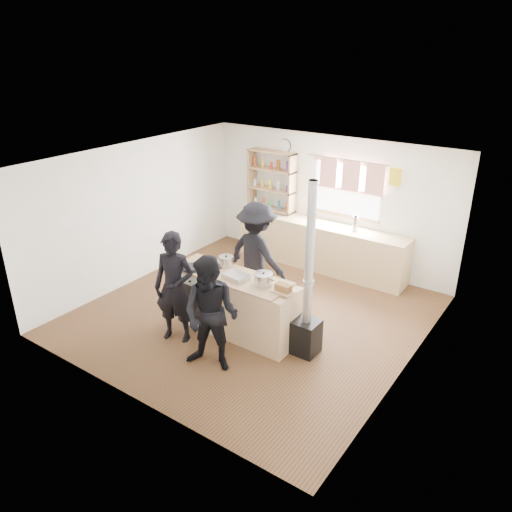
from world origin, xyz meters
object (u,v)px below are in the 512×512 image
(roast_tray, at_px, (236,276))
(person_near_left, at_px, (175,288))
(flue_heater, at_px, (307,312))
(cooking_island, at_px, (239,305))
(stockpot_counter, at_px, (263,279))
(person_near_right, at_px, (211,315))
(thermos, at_px, (355,224))
(person_far, at_px, (257,254))
(skillet_greens, at_px, (191,268))
(stockpot_stove, at_px, (226,261))
(bread_board, at_px, (283,289))

(roast_tray, height_order, person_near_left, person_near_left)
(roast_tray, relative_size, flue_heater, 0.15)
(cooking_island, distance_m, stockpot_counter, 0.70)
(person_near_left, relative_size, person_near_right, 1.04)
(thermos, xyz_separation_m, flue_heater, (0.53, -2.65, -0.39))
(cooking_island, relative_size, person_far, 1.13)
(person_near_right, bearing_deg, flue_heater, 35.25)
(skillet_greens, distance_m, person_far, 1.19)
(stockpot_counter, distance_m, person_near_left, 1.28)
(cooking_island, distance_m, stockpot_stove, 0.69)
(person_near_right, xyz_separation_m, person_far, (-0.54, 1.81, 0.07))
(stockpot_stove, relative_size, bread_board, 0.78)
(stockpot_counter, height_order, flue_heater, flue_heater)
(roast_tray, height_order, person_near_right, person_near_right)
(flue_heater, distance_m, person_near_right, 1.33)
(thermos, distance_m, stockpot_stove, 2.73)
(flue_heater, relative_size, person_near_right, 1.56)
(flue_heater, relative_size, person_far, 1.43)
(thermos, xyz_separation_m, person_near_right, (-0.33, -3.65, -0.24))
(skillet_greens, bearing_deg, stockpot_stove, 46.96)
(stockpot_stove, bearing_deg, skillet_greens, -133.04)
(stockpot_counter, height_order, person_near_left, person_near_left)
(roast_tray, distance_m, person_near_left, 0.89)
(cooking_island, bearing_deg, person_near_left, -136.25)
(cooking_island, bearing_deg, thermos, 78.97)
(person_far, bearing_deg, person_near_left, 86.70)
(skillet_greens, xyz_separation_m, person_near_left, (0.07, -0.45, -0.13))
(person_near_right, bearing_deg, person_far, 92.47)
(bread_board, relative_size, person_far, 0.16)
(bread_board, xyz_separation_m, flue_heater, (0.30, 0.15, -0.33))
(person_far, bearing_deg, bread_board, 147.77)
(flue_heater, height_order, person_near_right, flue_heater)
(skillet_greens, distance_m, bread_board, 1.52)
(thermos, relative_size, skillet_greens, 0.78)
(cooking_island, height_order, person_near_right, person_near_right)
(stockpot_stove, xyz_separation_m, person_near_left, (-0.29, -0.83, -0.18))
(cooking_island, distance_m, skillet_greens, 0.90)
(bread_board, height_order, person_far, person_far)
(thermos, distance_m, stockpot_counter, 2.77)
(skillet_greens, height_order, person_near_right, person_near_right)
(cooking_island, bearing_deg, stockpot_stove, 152.66)
(thermos, xyz_separation_m, bread_board, (0.24, -2.80, -0.06))
(thermos, height_order, bread_board, thermos)
(person_near_right, distance_m, person_far, 1.90)
(person_near_left, bearing_deg, stockpot_counter, 10.72)
(stockpot_stove, height_order, bread_board, stockpot_stove)
(flue_heater, bearing_deg, stockpot_counter, -169.07)
(stockpot_stove, height_order, stockpot_counter, stockpot_counter)
(roast_tray, xyz_separation_m, person_near_right, (0.21, -0.82, -0.17))
(flue_heater, xyz_separation_m, person_near_right, (-0.86, -1.01, 0.15))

